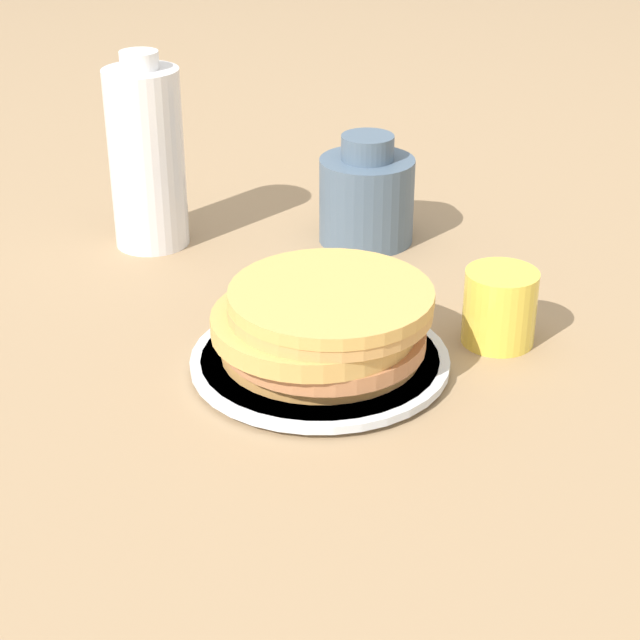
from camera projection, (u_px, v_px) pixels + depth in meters
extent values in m
plane|color=#9E7F5B|center=(290.00, 357.00, 0.94)|extent=(4.00, 4.00, 0.00)
cylinder|color=silver|center=(320.00, 362.00, 0.92)|extent=(0.21, 0.21, 0.01)
cylinder|color=silver|center=(320.00, 360.00, 0.92)|extent=(0.22, 0.22, 0.01)
cylinder|color=#C28845|center=(321.00, 346.00, 0.92)|extent=(0.17, 0.17, 0.01)
cylinder|color=#B8764B|center=(324.00, 337.00, 0.91)|extent=(0.17, 0.17, 0.01)
cylinder|color=tan|center=(313.00, 323.00, 0.90)|extent=(0.17, 0.17, 0.02)
cylinder|color=tan|center=(330.00, 307.00, 0.89)|extent=(0.17, 0.17, 0.01)
cylinder|color=tan|center=(331.00, 296.00, 0.89)|extent=(0.17, 0.17, 0.01)
cylinder|color=yellow|center=(500.00, 307.00, 0.95)|extent=(0.07, 0.07, 0.07)
cylinder|color=#4C6075|center=(366.00, 200.00, 1.15)|extent=(0.10, 0.10, 0.09)
cylinder|color=#4C6075|center=(368.00, 147.00, 1.12)|extent=(0.06, 0.06, 0.03)
cylinder|color=white|center=(147.00, 159.00, 1.12)|extent=(0.08, 0.08, 0.19)
cylinder|color=white|center=(139.00, 60.00, 1.07)|extent=(0.04, 0.04, 0.02)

